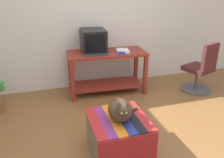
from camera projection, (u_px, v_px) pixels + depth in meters
ground_plane at (130, 149)px, 2.76m from camera, size 14.00×14.00×0.00m
back_wall at (89, 14)px, 4.08m from camera, size 8.00×0.10×2.60m
desk at (107, 65)px, 4.04m from camera, size 1.34×0.66×0.73m
tv_monitor at (93, 41)px, 3.92m from camera, size 0.43×0.50×0.37m
keyboard at (96, 54)px, 3.78m from camera, size 0.41×0.20×0.02m
book at (123, 51)px, 3.96m from camera, size 0.25×0.29×0.03m
ottoman_with_blanket at (118, 135)px, 2.65m from camera, size 0.63×0.67×0.44m
cat at (120, 110)px, 2.51m from camera, size 0.40×0.40×0.29m
office_chair at (201, 71)px, 4.09m from camera, size 0.54×0.54×0.89m
stapler at (122, 53)px, 3.82m from camera, size 0.11×0.08×0.04m
pen at (132, 50)px, 4.02m from camera, size 0.09×0.11×0.01m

